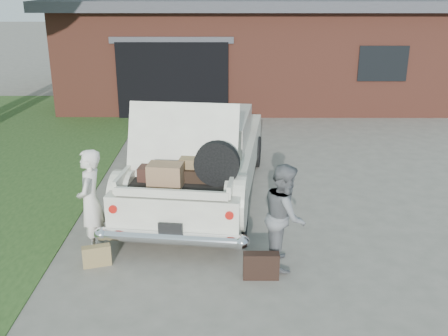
{
  "coord_description": "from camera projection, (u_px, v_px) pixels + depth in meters",
  "views": [
    {
      "loc": [
        0.02,
        -7.04,
        3.86
      ],
      "look_at": [
        0.0,
        0.6,
        1.1
      ],
      "focal_mm": 42.0,
      "sensor_mm": 36.0,
      "label": 1
    }
  ],
  "objects": [
    {
      "name": "ground",
      "position": [
        224.0,
        250.0,
        7.93
      ],
      "size": [
        90.0,
        90.0,
        0.0
      ],
      "primitive_type": "plane",
      "color": "gray",
      "rests_on": "ground"
    },
    {
      "name": "house",
      "position": [
        253.0,
        46.0,
        18.15
      ],
      "size": [
        12.8,
        7.8,
        3.3
      ],
      "color": "brown",
      "rests_on": "ground"
    },
    {
      "name": "sedan",
      "position": [
        201.0,
        157.0,
        9.66
      ],
      "size": [
        2.63,
        5.42,
        2.1
      ],
      "rotation": [
        0.0,
        0.0,
        -0.12
      ],
      "color": "white",
      "rests_on": "ground"
    },
    {
      "name": "woman_left",
      "position": [
        91.0,
        202.0,
        7.67
      ],
      "size": [
        0.39,
        0.59,
        1.59
      ],
      "primitive_type": "imported",
      "rotation": [
        0.0,
        0.0,
        -1.59
      ],
      "color": "white",
      "rests_on": "ground"
    },
    {
      "name": "woman_right",
      "position": [
        285.0,
        215.0,
        7.31
      ],
      "size": [
        0.59,
        0.75,
        1.51
      ],
      "primitive_type": "imported",
      "rotation": [
        0.0,
        0.0,
        1.54
      ],
      "color": "slate",
      "rests_on": "ground"
    },
    {
      "name": "suitcase_left",
      "position": [
        97.0,
        256.0,
        7.44
      ],
      "size": [
        0.42,
        0.24,
        0.31
      ],
      "primitive_type": "cube",
      "rotation": [
        0.0,
        0.0,
        0.31
      ],
      "color": "#9C834F",
      "rests_on": "ground"
    },
    {
      "name": "suitcase_right",
      "position": [
        261.0,
        266.0,
        7.12
      ],
      "size": [
        0.49,
        0.16,
        0.38
      ],
      "primitive_type": "cube",
      "rotation": [
        0.0,
        0.0,
        0.0
      ],
      "color": "black",
      "rests_on": "ground"
    }
  ]
}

